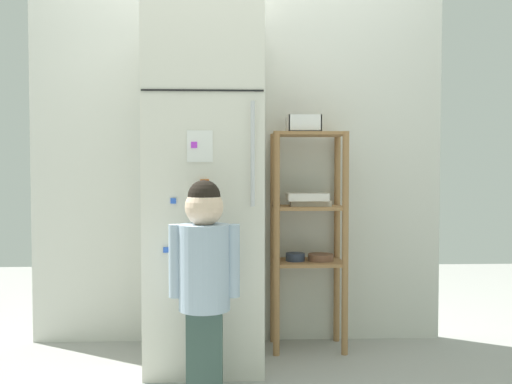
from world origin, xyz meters
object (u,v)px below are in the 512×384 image
at_px(child_standing, 204,267).
at_px(pantry_shelf_unit, 308,222).
at_px(refrigerator, 206,189).
at_px(fruit_bin, 303,126).

xyz_separation_m(child_standing, pantry_shelf_unit, (0.55, 0.70, 0.13)).
height_order(refrigerator, pantry_shelf_unit, refrigerator).
height_order(child_standing, pantry_shelf_unit, pantry_shelf_unit).
distance_m(refrigerator, pantry_shelf_unit, 0.63).
distance_m(child_standing, pantry_shelf_unit, 0.90).
bearing_deg(pantry_shelf_unit, fruit_bin, -170.14).
relative_size(refrigerator, pantry_shelf_unit, 1.49).
bearing_deg(fruit_bin, pantry_shelf_unit, 9.86).
bearing_deg(child_standing, pantry_shelf_unit, 51.57).
distance_m(child_standing, fruit_bin, 1.09).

